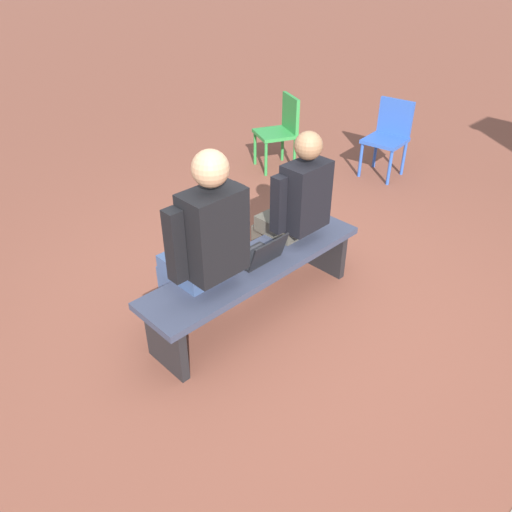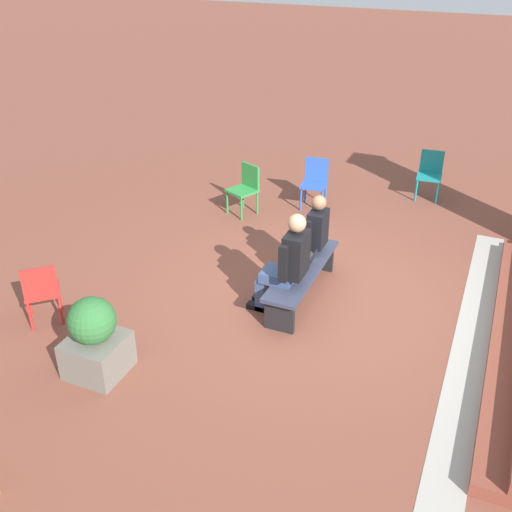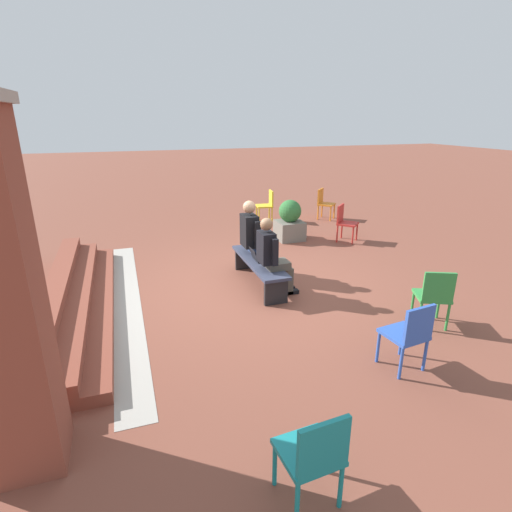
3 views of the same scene
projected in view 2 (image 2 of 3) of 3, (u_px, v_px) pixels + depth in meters
name	position (u px, v px, depth m)	size (l,w,h in m)	color
ground_plane	(313.00, 298.00, 7.93)	(60.00, 60.00, 0.00)	brown
concrete_strip	(472.00, 336.00, 7.20)	(5.62, 0.40, 0.01)	#A8A399
bench	(302.00, 274.00, 7.78)	(1.80, 0.44, 0.45)	#33384C
person_student	(310.00, 235.00, 8.00)	(0.51, 0.64, 1.29)	#4C473D
person_adult	(287.00, 262.00, 7.29)	(0.57, 0.72, 1.39)	#384C75
laptop	(304.00, 264.00, 7.72)	(0.32, 0.29, 0.21)	black
plastic_chair_mid_courtyard	(246.00, 186.00, 10.03)	(0.55, 0.55, 0.84)	#2D893D
plastic_chair_near_bench_right	(315.00, 180.00, 10.27)	(0.47, 0.47, 0.84)	#2D56B7
plastic_chair_far_left	(430.00, 172.00, 10.61)	(0.45, 0.45, 0.84)	teal
plastic_chair_foreground	(41.00, 290.00, 7.21)	(0.59, 0.59, 0.84)	red
planter	(95.00, 339.00, 6.43)	(0.60, 0.60, 0.94)	#6B665B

